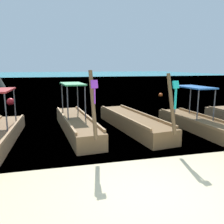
{
  "coord_description": "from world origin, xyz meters",
  "views": [
    {
      "loc": [
        -2.02,
        -4.27,
        2.77
      ],
      "look_at": [
        0.0,
        3.93,
        1.11
      ],
      "focal_mm": 37.16,
      "sensor_mm": 36.0,
      "label": 1
    }
  ],
  "objects_px": {
    "longtail_boat_violet_ribbon": "(77,124)",
    "mooring_buoy_near": "(11,102)",
    "longtail_boat_turquoise_ribbon": "(133,122)",
    "mooring_buoy_far": "(161,95)",
    "longtail_boat_yellow_ribbon": "(202,124)"
  },
  "relations": [
    {
      "from": "longtail_boat_violet_ribbon",
      "to": "mooring_buoy_near",
      "type": "distance_m",
      "value": 9.03
    },
    {
      "from": "longtail_boat_violet_ribbon",
      "to": "longtail_boat_turquoise_ribbon",
      "type": "height_order",
      "value": "longtail_boat_violet_ribbon"
    },
    {
      "from": "longtail_boat_violet_ribbon",
      "to": "mooring_buoy_far",
      "type": "xyz_separation_m",
      "value": [
        8.6,
        9.91,
        -0.18
      ]
    },
    {
      "from": "longtail_boat_violet_ribbon",
      "to": "mooring_buoy_near",
      "type": "bearing_deg",
      "value": 116.15
    },
    {
      "from": "longtail_boat_violet_ribbon",
      "to": "longtail_boat_yellow_ribbon",
      "type": "relative_size",
      "value": 0.96
    },
    {
      "from": "mooring_buoy_far",
      "to": "longtail_boat_yellow_ribbon",
      "type": "bearing_deg",
      "value": -106.7
    },
    {
      "from": "longtail_boat_yellow_ribbon",
      "to": "mooring_buoy_near",
      "type": "distance_m",
      "value": 13.09
    },
    {
      "from": "longtail_boat_yellow_ribbon",
      "to": "mooring_buoy_near",
      "type": "relative_size",
      "value": 11.16
    },
    {
      "from": "longtail_boat_violet_ribbon",
      "to": "longtail_boat_turquoise_ribbon",
      "type": "distance_m",
      "value": 2.47
    },
    {
      "from": "longtail_boat_turquoise_ribbon",
      "to": "mooring_buoy_far",
      "type": "height_order",
      "value": "longtail_boat_turquoise_ribbon"
    },
    {
      "from": "longtail_boat_violet_ribbon",
      "to": "longtail_boat_turquoise_ribbon",
      "type": "relative_size",
      "value": 1.0
    },
    {
      "from": "longtail_boat_yellow_ribbon",
      "to": "mooring_buoy_far",
      "type": "relative_size",
      "value": 16.13
    },
    {
      "from": "longtail_boat_violet_ribbon",
      "to": "mooring_buoy_far",
      "type": "bearing_deg",
      "value": 49.04
    },
    {
      "from": "longtail_boat_yellow_ribbon",
      "to": "mooring_buoy_far",
      "type": "bearing_deg",
      "value": 73.3
    },
    {
      "from": "longtail_boat_violet_ribbon",
      "to": "longtail_boat_yellow_ribbon",
      "type": "bearing_deg",
      "value": -12.22
    }
  ]
}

